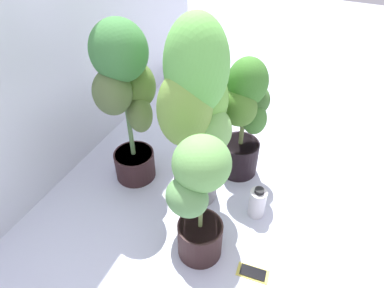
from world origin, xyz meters
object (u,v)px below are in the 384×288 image
Objects in this scene: potted_plant_back_center at (126,92)px; potted_plant_center at (197,105)px; potted_plant_front_right at (245,116)px; potted_plant_front_left at (199,199)px; cell_phone at (253,273)px; nutrient_bottle at (257,203)px.

potted_plant_center is at bearing -90.63° from potted_plant_back_center.
potted_plant_front_left is at bearing 179.95° from potted_plant_front_right.
nutrient_bottle is (0.34, 0.09, 0.08)m from cell_phone.
potted_plant_front_left is 0.93× the size of potted_plant_front_right.
potted_plant_center is 5.52× the size of nutrient_bottle.
nutrient_bottle is at bearing 9.73° from cell_phone.
potted_plant_front_left is at bearing 151.34° from nutrient_bottle.
potted_plant_center is at bearing 90.89° from nutrient_bottle.
potted_plant_back_center is 1.04m from cell_phone.
potted_plant_front_right is at bearing -0.05° from potted_plant_front_left.
cell_phone is at bearing -89.68° from potted_plant_front_left.
potted_plant_front_right is at bearing 19.31° from cell_phone.
potted_plant_front_right is (0.29, -0.16, -0.20)m from potted_plant_center.
potted_plant_back_center is 1.38× the size of potted_plant_front_left.
potted_plant_front_right reaches higher than nutrient_bottle.
potted_plant_back_center reaches higher than nutrient_bottle.
potted_plant_back_center is at bearing 62.94° from cell_phone.
potted_plant_front_left is 0.67× the size of potted_plant_center.
nutrient_bottle is (0.01, -0.34, -0.51)m from potted_plant_center.
potted_plant_back_center is at bearing 89.37° from potted_plant_center.
potted_plant_back_center is at bearing 57.61° from potted_plant_front_left.
potted_plant_front_left is 0.49m from nutrient_bottle.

